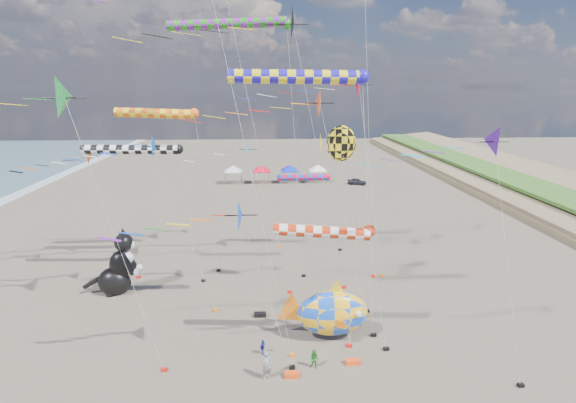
# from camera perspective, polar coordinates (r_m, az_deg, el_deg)

# --- Properties ---
(delta_kite_2) EXTENTS (12.47, 2.78, 18.37)m
(delta_kite_2) POSITION_cam_1_polar(r_m,az_deg,el_deg) (37.97, 7.83, 14.27)
(delta_kite_2) COLOR red
(delta_kite_2) RESTS_ON ground
(delta_kite_3) EXTENTS (8.57, 1.60, 11.87)m
(delta_kite_3) POSITION_cam_1_polar(r_m,az_deg,el_deg) (41.45, -24.52, 4.62)
(delta_kite_3) COLOR red
(delta_kite_3) RESTS_ON ground
(delta_kite_4) EXTENTS (12.75, 2.20, 16.83)m
(delta_kite_4) POSITION_cam_1_polar(r_m,az_deg,el_deg) (30.32, 1.44, 11.84)
(delta_kite_4) COLOR #FF5221
(delta_kite_4) RESTS_ON ground
(delta_kite_5) EXTENTS (10.79, 2.36, 17.45)m
(delta_kite_5) POSITION_cam_1_polar(r_m,az_deg,el_deg) (26.00, -25.30, 11.39)
(delta_kite_5) COLOR #1C8234
(delta_kite_5) RESTS_ON ground
(delta_kite_6) EXTENTS (9.18, 2.06, 11.57)m
(delta_kite_6) POSITION_cam_1_polar(r_m,az_deg,el_deg) (46.04, -5.65, 6.19)
(delta_kite_6) COLOR #0DB1BC
(delta_kite_6) RESTS_ON ground
(delta_kite_7) EXTENTS (10.22, 1.85, 13.60)m
(delta_kite_7) POSITION_cam_1_polar(r_m,az_deg,el_deg) (32.91, -17.90, 5.94)
(delta_kite_7) COLOR blue
(delta_kite_7) RESTS_ON ground
(delta_kite_9) EXTENTS (9.31, 1.74, 14.91)m
(delta_kite_9) POSITION_cam_1_polar(r_m,az_deg,el_deg) (24.28, 23.25, 5.90)
(delta_kite_9) COLOR #47148A
(delta_kite_9) RESTS_ON ground
(delta_kite_10) EXTENTS (15.98, 2.61, 22.50)m
(delta_kite_10) POSITION_cam_1_polar(r_m,az_deg,el_deg) (35.32, -0.93, 21.14)
(delta_kite_10) COLOR black
(delta_kite_10) RESTS_ON ground
(delta_kite_11) EXTENTS (10.44, 1.98, 11.01)m
(delta_kite_11) POSITION_cam_1_polar(r_m,az_deg,el_deg) (25.14, -9.20, -2.11)
(delta_kite_11) COLOR #0E45BD
(delta_kite_11) RESTS_ON ground
(windsock_0) EXTENTS (11.04, 0.83, 21.92)m
(windsock_0) POSITION_cam_1_polar(r_m,az_deg,el_deg) (38.00, -6.99, 21.37)
(windsock_0) COLOR #208C19
(windsock_0) RESTS_ON ground
(windsock_1) EXTENTS (6.74, 0.64, 8.22)m
(windsock_1) POSITION_cam_1_polar(r_m,az_deg,el_deg) (45.20, 2.28, 3.00)
(windsock_1) COLOR #C60E3A
(windsock_1) RESTS_ON ground
(windsock_2) EXTENTS (8.32, 0.87, 14.97)m
(windsock_2) POSITION_cam_1_polar(r_m,az_deg,el_deg) (40.33, -15.95, 10.63)
(windsock_2) COLOR #FF5F15
(windsock_2) RESTS_ON ground
(windsock_3) EXTENTS (9.50, 0.81, 12.18)m
(windsock_3) POSITION_cam_1_polar(r_m,az_deg,el_deg) (38.80, -18.84, 6.19)
(windsock_3) COLOR black
(windsock_3) RESTS_ON ground
(windsock_4) EXTENTS (7.53, 0.78, 8.63)m
(windsock_4) POSITION_cam_1_polar(r_m,az_deg,el_deg) (27.27, 5.08, -3.92)
(windsock_4) COLOR red
(windsock_4) RESTS_ON ground
(windsock_5) EXTENTS (9.64, 0.87, 17.73)m
(windsock_5) POSITION_cam_1_polar(r_m,az_deg,el_deg) (27.44, 1.93, 15.41)
(windsock_5) COLOR #1C12BB
(windsock_5) RESTS_ON ground
(angelfish_kite) EXTENTS (3.74, 3.02, 14.00)m
(angelfish_kite) POSITION_cam_1_polar(r_m,az_deg,el_deg) (33.48, 6.43, 7.17)
(angelfish_kite) COLOR yellow
(angelfish_kite) RESTS_ON ground
(cat_inflatable) EXTENTS (4.21, 2.33, 5.50)m
(cat_inflatable) POSITION_cam_1_polar(r_m,az_deg,el_deg) (39.86, -20.95, -7.16)
(cat_inflatable) COLOR black
(cat_inflatable) RESTS_ON ground
(fish_inflatable) EXTENTS (6.46, 2.75, 4.42)m
(fish_inflatable) POSITION_cam_1_polar(r_m,az_deg,el_deg) (31.20, 5.55, -13.91)
(fish_inflatable) COLOR blue
(fish_inflatable) RESTS_ON ground
(person_adult) EXTENTS (0.76, 0.62, 1.79)m
(person_adult) POSITION_cam_1_polar(r_m,az_deg,el_deg) (27.98, -2.67, -20.11)
(person_adult) COLOR gray
(person_adult) RESTS_ON ground
(child_green) EXTENTS (0.74, 0.68, 1.23)m
(child_green) POSITION_cam_1_polar(r_m,az_deg,el_deg) (29.00, 3.36, -19.40)
(child_green) COLOR #278424
(child_green) RESTS_ON ground
(child_blue) EXTENTS (0.53, 0.63, 1.01)m
(child_blue) POSITION_cam_1_polar(r_m,az_deg,el_deg) (30.33, -3.24, -17.98)
(child_blue) COLOR navy
(child_blue) RESTS_ON ground
(kite_bag_0) EXTENTS (0.90, 0.44, 0.30)m
(kite_bag_0) POSITION_cam_1_polar(r_m,az_deg,el_deg) (28.54, 0.51, -21.14)
(kite_bag_0) COLOR #F04510
(kite_bag_0) RESTS_ON ground
(kite_bag_1) EXTENTS (0.90, 0.44, 0.30)m
(kite_bag_1) POSITION_cam_1_polar(r_m,az_deg,el_deg) (34.77, -3.57, -14.14)
(kite_bag_1) COLOR black
(kite_bag_1) RESTS_ON ground
(kite_bag_2) EXTENTS (0.90, 0.44, 0.30)m
(kite_bag_2) POSITION_cam_1_polar(r_m,az_deg,el_deg) (29.88, 8.21, -19.49)
(kite_bag_2) COLOR #FC4715
(kite_bag_2) RESTS_ON ground
(tent_row) EXTENTS (19.20, 4.20, 3.80)m
(tent_row) POSITION_cam_1_polar(r_m,az_deg,el_deg) (79.74, -1.57, 4.54)
(tent_row) COLOR silver
(tent_row) RESTS_ON ground
(parked_car) EXTENTS (3.56, 2.38, 1.13)m
(parked_car) POSITION_cam_1_polar(r_m,az_deg,el_deg) (79.97, 8.73, 2.52)
(parked_car) COLOR #26262D
(parked_car) RESTS_ON ground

